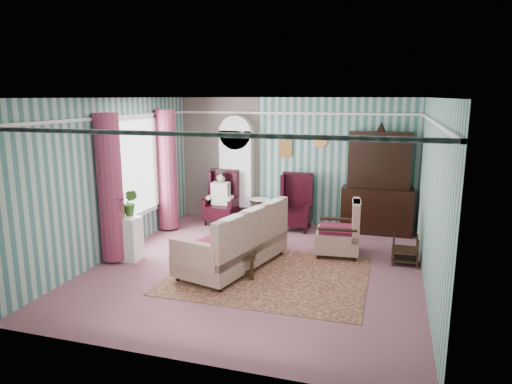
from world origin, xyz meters
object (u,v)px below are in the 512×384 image
(round_side_table, at_px, (260,212))
(sofa, at_px, (233,241))
(bookcase, at_px, (236,174))
(wingback_right, at_px, (295,202))
(plant_stand, at_px, (126,238))
(coffee_table, at_px, (228,264))
(nest_table, at_px, (405,250))
(dresser_hutch, at_px, (378,180))
(wingback_left, at_px, (221,197))
(floral_armchair, at_px, (338,230))
(seated_woman, at_px, (221,199))

(round_side_table, bearing_deg, sofa, -83.66)
(bookcase, bearing_deg, wingback_right, -14.57)
(wingback_right, distance_m, plant_stand, 3.76)
(wingback_right, xyz_separation_m, coffee_table, (-0.50, -2.94, -0.43))
(bookcase, distance_m, nest_table, 4.37)
(nest_table, xyz_separation_m, coffee_table, (-2.82, -1.39, -0.07))
(dresser_hutch, distance_m, wingback_left, 3.55)
(plant_stand, relative_size, floral_armchair, 0.82)
(sofa, xyz_separation_m, coffee_table, (0.05, -0.39, -0.28))
(plant_stand, bearing_deg, seated_woman, 73.78)
(round_side_table, distance_m, coffee_table, 3.11)
(sofa, relative_size, floral_armchair, 2.30)
(coffee_table, bearing_deg, seated_woman, 113.09)
(seated_woman, height_order, plant_stand, seated_woman)
(wingback_left, bearing_deg, seated_woman, 0.00)
(round_side_table, distance_m, sofa, 2.72)
(wingback_right, distance_m, floral_armchair, 1.78)
(nest_table, bearing_deg, seated_woman, 159.15)
(wingback_left, relative_size, wingback_right, 1.00)
(nest_table, bearing_deg, wingback_right, 146.25)
(plant_stand, distance_m, sofa, 2.01)
(wingback_right, bearing_deg, round_side_table, 169.99)
(nest_table, distance_m, sofa, 3.05)
(wingback_right, relative_size, coffee_table, 1.35)
(coffee_table, bearing_deg, bookcase, 106.76)
(floral_armchair, bearing_deg, plant_stand, 105.19)
(round_side_table, bearing_deg, nest_table, -28.20)
(nest_table, distance_m, coffee_table, 3.14)
(round_side_table, bearing_deg, bookcase, 159.73)
(nest_table, height_order, plant_stand, plant_stand)
(wingback_left, height_order, sofa, wingback_left)
(dresser_hutch, height_order, sofa, dresser_hutch)
(nest_table, xyz_separation_m, floral_armchair, (-1.21, 0.16, 0.21))
(round_side_table, bearing_deg, dresser_hutch, 2.64)
(dresser_hutch, distance_m, sofa, 3.71)
(wingback_left, xyz_separation_m, seated_woman, (0.00, 0.00, -0.04))
(bookcase, height_order, floral_armchair, bookcase)
(nest_table, bearing_deg, wingback_left, 159.15)
(wingback_left, distance_m, floral_armchair, 3.18)
(bookcase, relative_size, sofa, 1.00)
(bookcase, bearing_deg, plant_stand, -108.49)
(bookcase, distance_m, coffee_table, 3.60)
(bookcase, bearing_deg, seated_woman, -122.66)
(dresser_hutch, bearing_deg, wingback_left, -175.59)
(seated_woman, distance_m, round_side_table, 0.96)
(sofa, distance_m, floral_armchair, 2.03)
(wingback_left, distance_m, round_side_table, 0.97)
(dresser_hutch, height_order, wingback_left, dresser_hutch)
(round_side_table, relative_size, sofa, 0.27)
(plant_stand, bearing_deg, round_side_table, 59.62)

